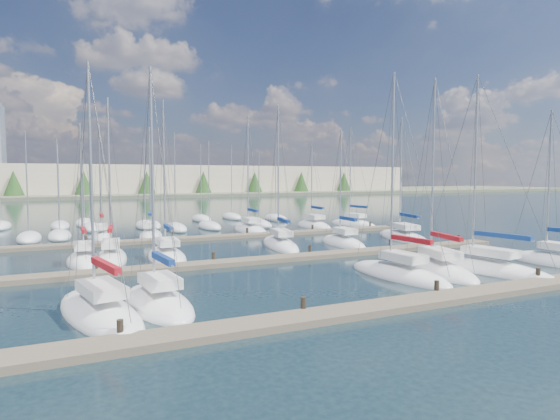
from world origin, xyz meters
name	(u,v)px	position (x,y,z in m)	size (l,w,h in m)	color
ground	(159,216)	(0.00, 60.00, 0.00)	(400.00, 400.00, 0.00)	#182A31
dock_near	(386,307)	(0.00, 2.01, 0.15)	(44.00, 1.93, 1.10)	#6B5E4C
dock_mid	(269,259)	(0.00, 16.01, 0.15)	(44.00, 1.93, 1.10)	#6B5E4C
dock_far	(214,237)	(0.00, 30.01, 0.15)	(44.00, 1.93, 1.10)	#6B5E4C
sailboat_b	(99,312)	(-12.50, 6.70, 0.17)	(4.52, 9.31, 12.30)	white
sailboat_k	(280,245)	(3.90, 22.30, 0.19)	(4.07, 9.29, 13.62)	white
sailboat_e	(436,269)	(8.61, 7.78, 0.18)	(4.58, 8.99, 13.63)	white
sailboat_c	(158,303)	(-9.77, 7.17, 0.18)	(3.42, 7.57, 12.42)	white
sailboat_p	(250,230)	(5.82, 34.70, 0.18)	(3.32, 8.55, 14.17)	white
sailboat_g	(554,262)	(18.36, 6.30, 0.19)	(2.88, 7.10, 11.89)	white
sailboat_j	(167,256)	(-6.65, 20.52, 0.18)	(3.01, 7.78, 13.00)	white
sailboat_r	(353,224)	(20.29, 34.95, 0.19)	(3.48, 8.40, 13.40)	white
sailboat_i	(111,258)	(-10.64, 21.47, 0.19)	(3.14, 8.11, 13.06)	white
sailboat_l	(343,243)	(9.73, 20.96, 0.18)	(3.03, 7.55, 11.40)	white
sailboat_h	(84,261)	(-12.56, 21.09, 0.18)	(2.45, 6.32, 10.99)	white
sailboat_d	(398,274)	(5.27, 7.56, 0.18)	(3.32, 8.53, 13.64)	white
sailboat_n	(102,237)	(-10.36, 34.34, 0.20)	(2.21, 6.74, 12.37)	white
sailboat_o	(151,235)	(-5.58, 33.99, 0.19)	(3.53, 6.69, 12.24)	white
sailboat_m	(403,237)	(17.42, 21.72, 0.17)	(5.11, 9.95, 13.11)	white
sailboat_f	(483,268)	(11.80, 6.76, 0.18)	(4.35, 10.20, 13.93)	white
sailboat_q	(314,226)	(14.66, 35.37, 0.17)	(3.15, 7.91, 11.41)	white
distant_boats	(148,225)	(-4.34, 43.76, 0.29)	(36.93, 20.75, 13.30)	#9EA0A5
shoreline	(63,173)	(-13.29, 149.77, 7.44)	(400.00, 60.00, 38.00)	#666B51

